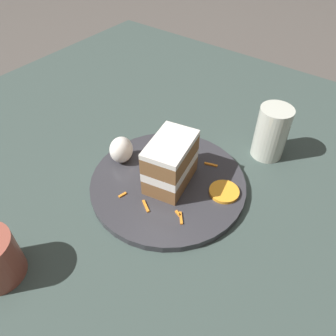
{
  "coord_description": "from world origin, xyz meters",
  "views": [
    {
      "loc": [
        0.37,
        0.26,
        0.47
      ],
      "look_at": [
        0.04,
        0.01,
        0.08
      ],
      "focal_mm": 35.0,
      "sensor_mm": 36.0,
      "label": 1
    }
  ],
  "objects_px": {
    "plate": "(168,183)",
    "orange_garnish": "(224,192)",
    "cake_slice": "(170,162)",
    "cream_dollop": "(121,150)",
    "drinking_glass": "(271,136)"
  },
  "relations": [
    {
      "from": "cake_slice",
      "to": "drinking_glass",
      "type": "bearing_deg",
      "value": -129.79
    },
    {
      "from": "plate",
      "to": "drinking_glass",
      "type": "distance_m",
      "value": 0.22
    },
    {
      "from": "plate",
      "to": "cake_slice",
      "type": "height_order",
      "value": "cake_slice"
    },
    {
      "from": "plate",
      "to": "cream_dollop",
      "type": "relative_size",
      "value": 5.39
    },
    {
      "from": "cake_slice",
      "to": "plate",
      "type": "bearing_deg",
      "value": 19.36
    },
    {
      "from": "cake_slice",
      "to": "cream_dollop",
      "type": "xyz_separation_m",
      "value": [
        0.01,
        -0.11,
        -0.02
      ]
    },
    {
      "from": "cake_slice",
      "to": "cream_dollop",
      "type": "bearing_deg",
      "value": -5.8
    },
    {
      "from": "cream_dollop",
      "to": "drinking_glass",
      "type": "bearing_deg",
      "value": 133.95
    },
    {
      "from": "cream_dollop",
      "to": "drinking_glass",
      "type": "relative_size",
      "value": 0.49
    },
    {
      "from": "orange_garnish",
      "to": "cream_dollop",
      "type": "bearing_deg",
      "value": -77.46
    },
    {
      "from": "plate",
      "to": "cream_dollop",
      "type": "distance_m",
      "value": 0.11
    },
    {
      "from": "plate",
      "to": "orange_garnish",
      "type": "relative_size",
      "value": 5.35
    },
    {
      "from": "plate",
      "to": "cake_slice",
      "type": "distance_m",
      "value": 0.05
    },
    {
      "from": "cream_dollop",
      "to": "drinking_glass",
      "type": "xyz_separation_m",
      "value": [
        -0.2,
        0.21,
        0.01
      ]
    },
    {
      "from": "cake_slice",
      "to": "drinking_glass",
      "type": "xyz_separation_m",
      "value": [
        -0.19,
        0.1,
        -0.01
      ]
    }
  ]
}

